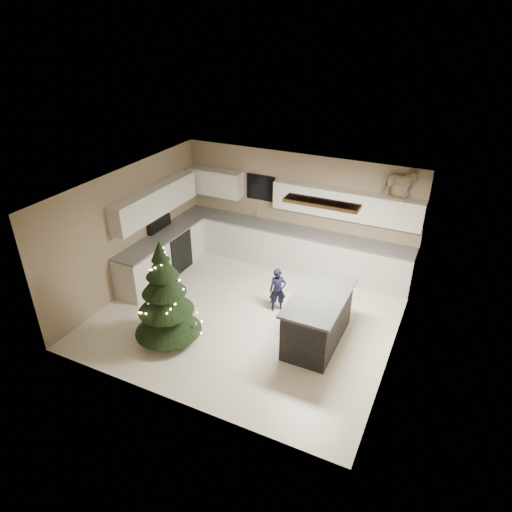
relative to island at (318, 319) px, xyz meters
The scene contains 8 objects.
ground_plane 1.55m from the island, behind, with size 5.50×5.50×0.00m, color silver.
room_shell 1.93m from the island, behind, with size 5.52×5.02×2.61m.
cabinetry 3.00m from the island, 142.64° to the left, with size 5.50×3.20×2.00m.
island is the anchor object (origin of this frame).
bar_stool 0.43m from the island, 167.39° to the left, with size 0.37×0.37×0.71m.
christmas_tree 2.71m from the island, 155.72° to the right, with size 1.24×1.20×1.99m.
toddler 1.17m from the island, 150.63° to the left, with size 0.34×0.22×0.92m, color black.
rocking_horse 3.17m from the island, 74.42° to the left, with size 0.71×0.36×0.60m.
Camera 1 is at (3.33, -6.57, 5.30)m, focal length 32.00 mm.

